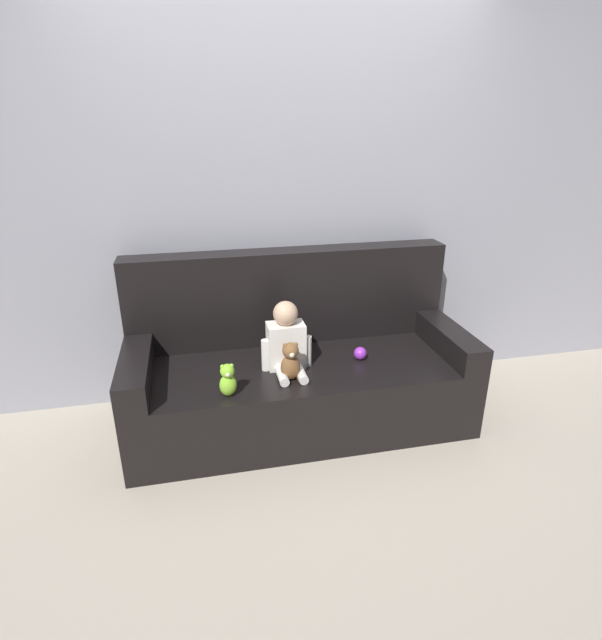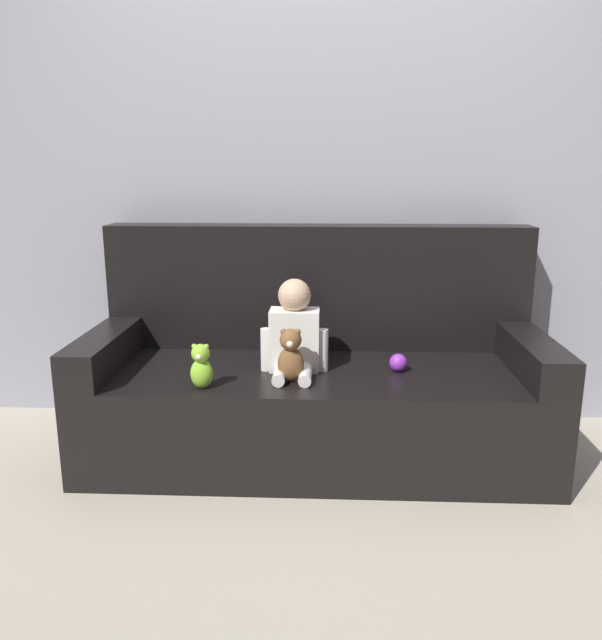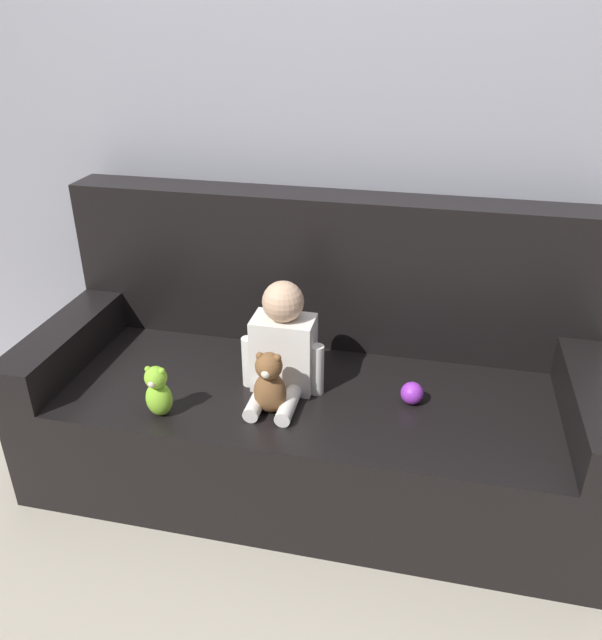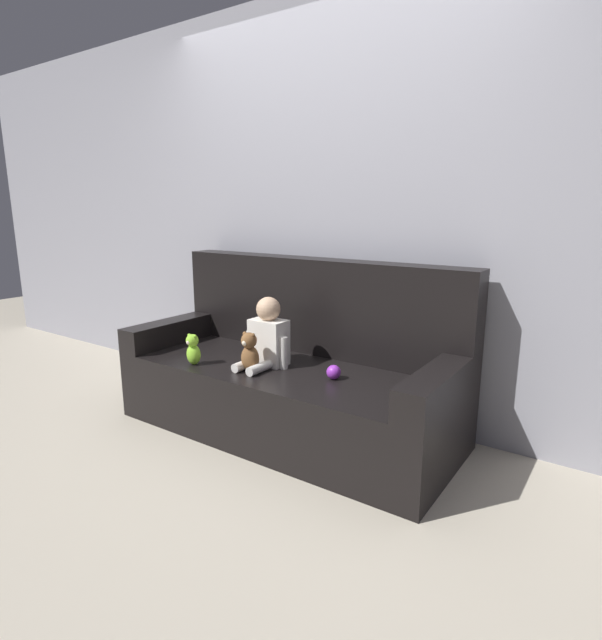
{
  "view_description": "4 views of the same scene",
  "coord_description": "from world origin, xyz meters",
  "px_view_note": "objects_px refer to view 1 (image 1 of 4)",
  "views": [
    {
      "loc": [
        -0.57,
        -2.6,
        1.78
      ],
      "look_at": [
        -0.01,
        -0.1,
        0.72
      ],
      "focal_mm": 28.0,
      "sensor_mm": 36.0,
      "label": 1
    },
    {
      "loc": [
        0.06,
        -2.65,
        1.28
      ],
      "look_at": [
        -0.06,
        -0.05,
        0.64
      ],
      "focal_mm": 35.0,
      "sensor_mm": 36.0,
      "label": 2
    },
    {
      "loc": [
        0.38,
        -1.86,
        1.65
      ],
      "look_at": [
        -0.03,
        -0.03,
        0.68
      ],
      "focal_mm": 35.0,
      "sensor_mm": 36.0,
      "label": 3
    },
    {
      "loc": [
        1.67,
        -2.25,
        1.33
      ],
      "look_at": [
        0.13,
        -0.04,
        0.71
      ],
      "focal_mm": 28.0,
      "sensor_mm": 36.0,
      "label": 4
    }
  ],
  "objects_px": {
    "toy_ball": "(360,353)",
    "plush_toy_side": "(228,380)",
    "couch": "(297,367)",
    "person_baby": "(286,341)",
    "teddy_bear_brown": "(291,363)"
  },
  "relations": [
    {
      "from": "person_baby",
      "to": "plush_toy_side",
      "type": "relative_size",
      "value": 2.17
    },
    {
      "from": "couch",
      "to": "person_baby",
      "type": "bearing_deg",
      "value": -123.67
    },
    {
      "from": "couch",
      "to": "person_baby",
      "type": "relative_size",
      "value": 5.02
    },
    {
      "from": "plush_toy_side",
      "to": "toy_ball",
      "type": "relative_size",
      "value": 2.38
    },
    {
      "from": "teddy_bear_brown",
      "to": "plush_toy_side",
      "type": "height_order",
      "value": "teddy_bear_brown"
    },
    {
      "from": "couch",
      "to": "person_baby",
      "type": "height_order",
      "value": "couch"
    },
    {
      "from": "person_baby",
      "to": "toy_ball",
      "type": "relative_size",
      "value": 5.15
    },
    {
      "from": "couch",
      "to": "plush_toy_side",
      "type": "relative_size",
      "value": 10.87
    },
    {
      "from": "plush_toy_side",
      "to": "person_baby",
      "type": "bearing_deg",
      "value": 34.82
    },
    {
      "from": "plush_toy_side",
      "to": "toy_ball",
      "type": "distance_m",
      "value": 0.85
    },
    {
      "from": "couch",
      "to": "toy_ball",
      "type": "distance_m",
      "value": 0.4
    },
    {
      "from": "couch",
      "to": "teddy_bear_brown",
      "type": "relative_size",
      "value": 8.9
    },
    {
      "from": "person_baby",
      "to": "teddy_bear_brown",
      "type": "xyz_separation_m",
      "value": [
        -0.01,
        -0.15,
        -0.06
      ]
    },
    {
      "from": "toy_ball",
      "to": "plush_toy_side",
      "type": "bearing_deg",
      "value": -162.7
    },
    {
      "from": "plush_toy_side",
      "to": "toy_ball",
      "type": "height_order",
      "value": "plush_toy_side"
    }
  ]
}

